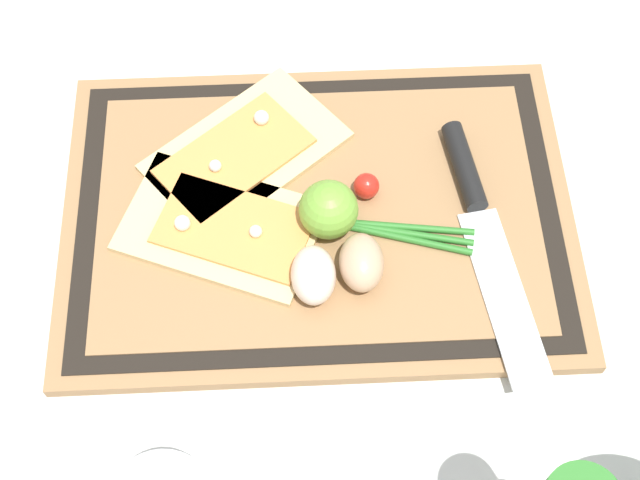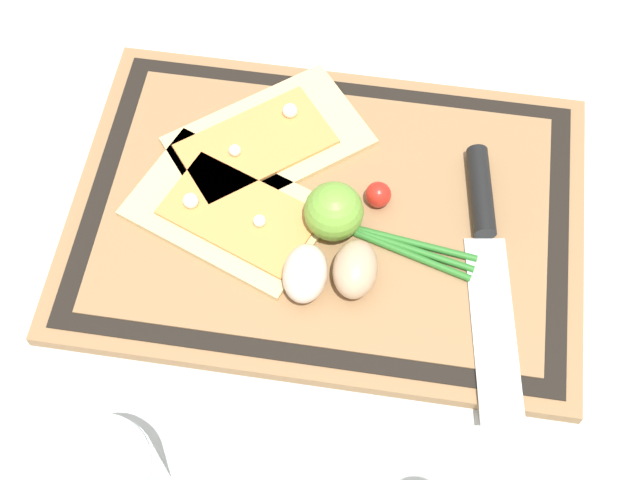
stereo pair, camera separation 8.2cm
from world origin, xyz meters
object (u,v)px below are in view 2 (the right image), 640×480
object	(u,v)px
knife	(485,232)
lime	(334,211)
pizza_slice_far	(230,211)
egg_pink	(305,273)
cherry_tomato_red	(378,195)
egg_brown	(355,269)
pizza_slice_near	(266,141)

from	to	relation	value
knife	lime	xyz separation A→B (m)	(0.15, 0.01, 0.02)
pizza_slice_far	egg_pink	distance (m)	0.11
knife	cherry_tomato_red	xyz separation A→B (m)	(0.11, -0.02, 0.01)
cherry_tomato_red	knife	bearing A→B (deg)	167.24
egg_pink	cherry_tomato_red	distance (m)	0.12
cherry_tomato_red	egg_brown	bearing A→B (deg)	82.77
pizza_slice_near	egg_pink	xyz separation A→B (m)	(-0.07, 0.16, 0.02)
knife	cherry_tomato_red	bearing A→B (deg)	-12.76
pizza_slice_near	pizza_slice_far	xyz separation A→B (m)	(0.02, 0.09, 0.00)
pizza_slice_far	egg_pink	world-z (taller)	egg_pink
knife	egg_pink	xyz separation A→B (m)	(0.17, 0.08, 0.01)
knife	egg_brown	distance (m)	0.14
pizza_slice_far	egg_pink	size ratio (longest dim) A/B	3.67
egg_brown	egg_pink	size ratio (longest dim) A/B	1.00
pizza_slice_far	knife	bearing A→B (deg)	-177.40
egg_brown	lime	xyz separation A→B (m)	(0.03, -0.06, 0.01)
pizza_slice_near	knife	xyz separation A→B (m)	(-0.23, 0.08, 0.00)
egg_pink	knife	bearing A→B (deg)	-154.97
pizza_slice_far	egg_pink	bearing A→B (deg)	142.65
pizza_slice_far	knife	xyz separation A→B (m)	(-0.25, -0.01, 0.00)
pizza_slice_near	knife	size ratio (longest dim) A/B	0.79
egg_brown	egg_pink	world-z (taller)	same
pizza_slice_far	lime	bearing A→B (deg)	-179.77
pizza_slice_near	pizza_slice_far	bearing A→B (deg)	77.33
lime	cherry_tomato_red	distance (m)	0.06
pizza_slice_near	egg_pink	world-z (taller)	egg_pink
knife	cherry_tomato_red	world-z (taller)	cherry_tomato_red
pizza_slice_far	cherry_tomato_red	xyz separation A→B (m)	(-0.14, -0.04, 0.01)
pizza_slice_far	knife	size ratio (longest dim) A/B	0.76
pizza_slice_near	lime	xyz separation A→B (m)	(-0.08, 0.09, 0.02)
pizza_slice_far	cherry_tomato_red	size ratio (longest dim) A/B	8.36
egg_pink	pizza_slice_near	bearing A→B (deg)	-66.80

